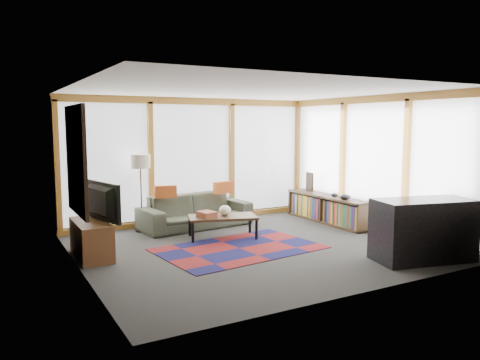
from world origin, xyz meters
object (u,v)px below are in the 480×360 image
coffee_table (223,227)px  tv_console (91,239)px  sofa (196,211)px  television (97,202)px  bookshelf (327,209)px  floor_lamp (141,193)px  bar_counter (423,230)px

coffee_table → tv_console: bearing=-177.2°
sofa → television: (-2.17, -1.19, 0.54)m
coffee_table → bookshelf: 2.56m
bookshelf → television: (-4.80, -0.28, 0.58)m
floor_lamp → television: size_ratio=1.42×
coffee_table → bar_counter: bearing=-53.3°
sofa → bookshelf: (2.62, -0.91, -0.04)m
bookshelf → floor_lamp: bearing=163.8°
television → coffee_table: bearing=-99.8°
floor_lamp → television: 1.75m
floor_lamp → bar_counter: floor_lamp is taller
sofa → bookshelf: size_ratio=0.98×
coffee_table → tv_console: 2.35m
sofa → bookshelf: 2.77m
bookshelf → bar_counter: size_ratio=1.55×
tv_console → sofa: bearing=27.3°
television → bookshelf: bearing=-99.7°
sofa → floor_lamp: 1.15m
bookshelf → tv_console: size_ratio=2.03×
sofa → coffee_table: size_ratio=1.84×
coffee_table → bookshelf: (2.55, 0.15, 0.08)m
tv_console → television: (0.10, -0.01, 0.58)m
floor_lamp → television: (-1.12, -1.35, 0.12)m
floor_lamp → coffee_table: bearing=-47.2°
sofa → coffee_table: bearing=-92.7°
coffee_table → sofa: bearing=93.7°
bar_counter → television: bearing=162.4°
bar_counter → floor_lamp: bearing=142.4°
bar_counter → bookshelf: bearing=93.3°
sofa → tv_console: sofa is taller
sofa → bookshelf: sofa is taller
sofa → bar_counter: (2.09, -3.78, 0.14)m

